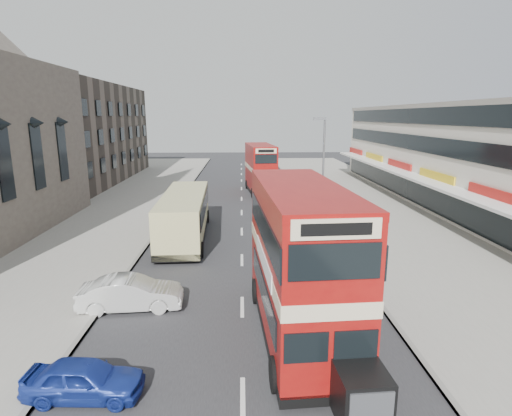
% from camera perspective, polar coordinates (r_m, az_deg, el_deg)
% --- Properties ---
extents(ground, '(160.00, 160.00, 0.00)m').
position_cam_1_polar(ground, '(16.77, -1.92, -16.64)').
color(ground, '#28282B').
rests_on(ground, ground).
extents(road_surface, '(12.00, 90.00, 0.01)m').
position_cam_1_polar(road_surface, '(35.57, -2.01, -0.63)').
color(road_surface, '#28282B').
rests_on(road_surface, ground).
extents(pavement_right, '(12.00, 90.00, 0.15)m').
position_cam_1_polar(pavement_right, '(37.52, 16.64, -0.35)').
color(pavement_right, gray).
rests_on(pavement_right, ground).
extents(pavement_left, '(12.00, 90.00, 0.15)m').
position_cam_1_polar(pavement_left, '(37.53, -20.66, -0.64)').
color(pavement_left, gray).
rests_on(pavement_left, ground).
extents(kerb_left, '(0.20, 90.00, 0.16)m').
position_cam_1_polar(kerb_left, '(36.08, -11.75, -0.59)').
color(kerb_left, gray).
rests_on(kerb_left, ground).
extents(kerb_right, '(0.20, 90.00, 0.16)m').
position_cam_1_polar(kerb_right, '(36.08, 7.72, -0.44)').
color(kerb_right, gray).
rests_on(kerb_right, ground).
extents(brick_terrace, '(14.00, 28.00, 12.00)m').
position_cam_1_polar(brick_terrace, '(57.08, -25.08, 9.32)').
color(brick_terrace, '#66594C').
rests_on(brick_terrace, ground).
extents(commercial_row, '(9.90, 46.20, 9.30)m').
position_cam_1_polar(commercial_row, '(41.84, 26.61, 6.56)').
color(commercial_row, beige).
rests_on(commercial_row, ground).
extents(street_lamp, '(1.00, 0.20, 8.12)m').
position_cam_1_polar(street_lamp, '(33.43, 9.25, 6.67)').
color(street_lamp, slate).
rests_on(street_lamp, ground).
extents(bus_main, '(3.36, 10.24, 5.61)m').
position_cam_1_polar(bus_main, '(15.36, 6.17, -7.40)').
color(bus_main, black).
rests_on(bus_main, ground).
extents(bus_second, '(3.33, 9.20, 5.03)m').
position_cam_1_polar(bus_second, '(44.56, 0.63, 5.54)').
color(bus_second, black).
rests_on(bus_second, ground).
extents(coach, '(3.17, 10.92, 2.87)m').
position_cam_1_polar(coach, '(28.22, -9.93, -0.84)').
color(coach, black).
rests_on(coach, ground).
extents(car_left_near, '(3.55, 1.59, 1.19)m').
position_cam_1_polar(car_left_near, '(14.09, -22.81, -21.13)').
color(car_left_near, navy).
rests_on(car_left_near, ground).
extents(car_left_front, '(4.48, 1.84, 1.44)m').
position_cam_1_polar(car_left_front, '(18.85, -17.02, -11.30)').
color(car_left_front, silver).
rests_on(car_left_front, ground).
extents(car_right_a, '(4.50, 2.07, 1.27)m').
position_cam_1_polar(car_right_a, '(30.47, 6.67, -1.77)').
color(car_right_a, maroon).
rests_on(car_right_a, ground).
extents(car_right_b, '(4.20, 2.08, 1.14)m').
position_cam_1_polar(car_right_b, '(36.06, 5.27, 0.43)').
color(car_right_b, red).
rests_on(car_right_b, ground).
extents(car_right_c, '(3.72, 1.55, 1.26)m').
position_cam_1_polar(car_right_c, '(46.66, 3.68, 3.34)').
color(car_right_c, '#557FAA').
rests_on(car_right_c, ground).
extents(pedestrian_near, '(0.79, 0.61, 1.92)m').
position_cam_1_polar(pedestrian_near, '(31.80, 13.62, -0.56)').
color(pedestrian_near, gray).
rests_on(pedestrian_near, pavement_right).
extents(cyclist, '(0.78, 1.99, 2.13)m').
position_cam_1_polar(cyclist, '(37.25, 5.51, 1.03)').
color(cyclist, gray).
rests_on(cyclist, ground).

